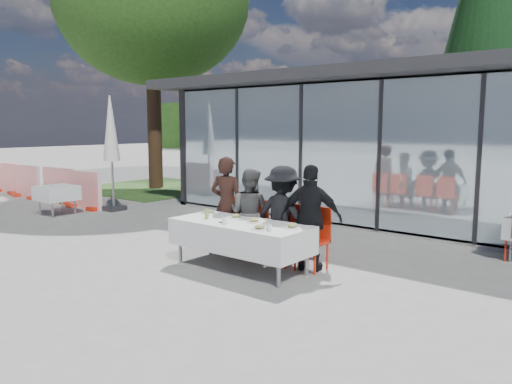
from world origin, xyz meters
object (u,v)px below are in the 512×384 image
(plate_d, at_px, (292,226))
(plate_extra, at_px, (260,228))
(dining_table, at_px, (240,235))
(plate_a, at_px, (207,212))
(construction_barriers, at_px, (17,182))
(deciduous_tree, at_px, (151,0))
(market_umbrella, at_px, (111,136))
(diner_chair_d, at_px, (315,235))
(conifer_tree, at_px, (486,14))
(diner_chair_b, at_px, (254,225))
(diner_chair_a, at_px, (231,222))
(plate_c, at_px, (254,221))
(spare_table_left, at_px, (57,193))
(juice_bottle, at_px, (207,214))
(diner_a, at_px, (227,205))
(diner_d, at_px, (311,218))
(diner_c, at_px, (283,216))
(folded_eyeglasses, at_px, (223,223))
(diner_b, at_px, (250,213))
(plate_b, at_px, (236,216))

(plate_d, xyz_separation_m, plate_extra, (-0.31, -0.38, 0.00))
(dining_table, xyz_separation_m, plate_a, (-0.93, 0.21, 0.24))
(plate_d, relative_size, plate_extra, 1.00)
(construction_barriers, relative_size, deciduous_tree, 1.00)
(market_umbrella, relative_size, deciduous_tree, 0.32)
(diner_chair_d, distance_m, conifer_tree, 13.27)
(diner_chair_b, distance_m, construction_barriers, 10.76)
(diner_chair_a, distance_m, construction_barriers, 10.24)
(plate_a, bearing_deg, plate_d, -2.64)
(plate_c, height_order, spare_table_left, plate_c)
(plate_extra, distance_m, spare_table_left, 7.32)
(juice_bottle, distance_m, spare_table_left, 6.14)
(diner_chair_d, bearing_deg, plate_d, -89.47)
(diner_a, distance_m, diner_d, 1.75)
(plate_extra, bearing_deg, diner_c, 104.60)
(diner_c, xyz_separation_m, juice_bottle, (-0.95, -0.77, 0.03))
(folded_eyeglasses, distance_m, market_umbrella, 6.53)
(diner_chair_b, height_order, folded_eyeglasses, diner_chair_b)
(dining_table, bearing_deg, diner_chair_d, 40.33)
(plate_a, relative_size, plate_c, 1.00)
(plate_c, height_order, conifer_tree, conifer_tree)
(plate_a, relative_size, market_umbrella, 0.09)
(diner_b, height_order, juice_bottle, diner_b)
(plate_c, height_order, folded_eyeglasses, plate_c)
(plate_b, xyz_separation_m, spare_table_left, (-6.40, 0.47, -0.22))
(diner_chair_d, distance_m, plate_d, 0.66)
(plate_c, height_order, plate_extra, same)
(spare_table_left, bearing_deg, plate_d, -4.26)
(folded_eyeglasses, bearing_deg, deciduous_tree, 145.82)
(plate_extra, xyz_separation_m, spare_table_left, (-7.26, 0.94, -0.22))
(plate_d, bearing_deg, plate_a, 177.36)
(juice_bottle, xyz_separation_m, construction_barriers, (-10.45, 1.92, -0.39))
(diner_chair_b, bearing_deg, juice_bottle, -106.30)
(diner_chair_d, xyz_separation_m, spare_table_left, (-7.56, -0.06, 0.02))
(dining_table, relative_size, juice_bottle, 14.23)
(plate_d, bearing_deg, plate_extra, -129.29)
(diner_d, height_order, construction_barriers, diner_d)
(diner_b, relative_size, market_umbrella, 0.51)
(diner_chair_d, relative_size, plate_b, 3.81)
(dining_table, xyz_separation_m, diner_chair_a, (-0.86, 0.75, -0.00))
(plate_d, height_order, conifer_tree, conifer_tree)
(market_umbrella, bearing_deg, diner_chair_a, -13.25)
(plate_d, xyz_separation_m, spare_table_left, (-7.57, 0.56, -0.22))
(diner_c, relative_size, juice_bottle, 10.09)
(diner_a, relative_size, plate_c, 6.65)
(diner_b, xyz_separation_m, conifer_tree, (0.29, 12.17, 5.23))
(plate_c, distance_m, folded_eyeglasses, 0.48)
(plate_extra, distance_m, conifer_tree, 14.07)
(diner_chair_b, height_order, spare_table_left, diner_chair_b)
(diner_c, distance_m, market_umbrella, 6.77)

